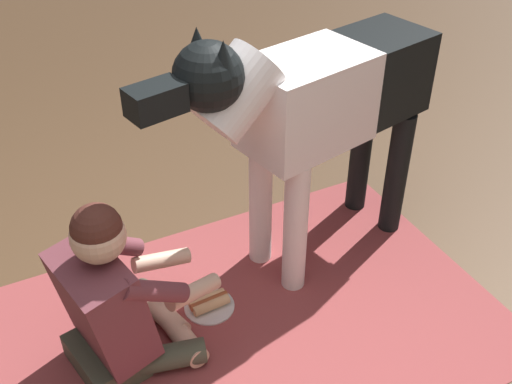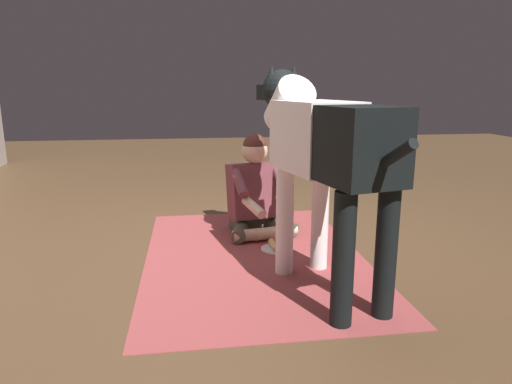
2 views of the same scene
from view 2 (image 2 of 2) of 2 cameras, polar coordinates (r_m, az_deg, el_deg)
name	(u,v)px [view 2 (image 2 of 2)]	position (r m, az deg, el deg)	size (l,w,h in m)	color
ground_plane	(225,245)	(3.52, -3.89, -6.62)	(14.72, 14.72, 0.00)	brown
area_rug	(254,256)	(3.27, -0.21, -8.07)	(2.26, 1.53, 0.01)	#984040
person_sitting_on_floor	(256,193)	(3.71, -0.04, -0.16)	(0.69, 0.57, 0.82)	#474B3A
large_dog	(321,145)	(2.65, 8.17, 5.91)	(1.67, 0.56, 1.33)	white
hot_dog_on_plate	(277,246)	(3.40, 2.63, -6.85)	(0.24, 0.24, 0.06)	silver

